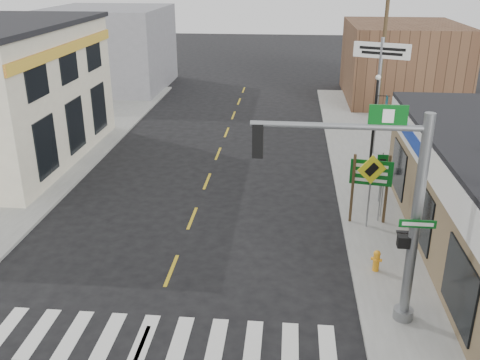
# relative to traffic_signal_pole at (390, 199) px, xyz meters

# --- Properties ---
(ground) EXTENTS (140.00, 140.00, 0.00)m
(ground) POSITION_rel_traffic_signal_pole_xyz_m (-6.46, -1.88, -3.83)
(ground) COLOR black
(ground) RESTS_ON ground
(sidewalk_right) EXTENTS (6.00, 38.00, 0.13)m
(sidewalk_right) POSITION_rel_traffic_signal_pole_xyz_m (2.54, 11.12, -3.77)
(sidewalk_right) COLOR gray
(sidewalk_right) RESTS_ON ground
(sidewalk_left) EXTENTS (6.00, 38.00, 0.13)m
(sidewalk_left) POSITION_rel_traffic_signal_pole_xyz_m (-15.46, 11.12, -3.77)
(sidewalk_left) COLOR gray
(sidewalk_left) RESTS_ON ground
(center_line) EXTENTS (0.12, 56.00, 0.01)m
(center_line) POSITION_rel_traffic_signal_pole_xyz_m (-6.46, 6.12, -3.83)
(center_line) COLOR gold
(center_line) RESTS_ON ground
(crosswalk) EXTENTS (11.00, 2.20, 0.01)m
(crosswalk) POSITION_rel_traffic_signal_pole_xyz_m (-6.46, -1.48, -3.83)
(crosswalk) COLOR silver
(crosswalk) RESTS_ON ground
(bldg_distant_right) EXTENTS (8.00, 10.00, 5.60)m
(bldg_distant_right) POSITION_rel_traffic_signal_pole_xyz_m (5.54, 28.12, -1.03)
(bldg_distant_right) COLOR brown
(bldg_distant_right) RESTS_ON ground
(bldg_distant_left) EXTENTS (9.00, 10.00, 6.40)m
(bldg_distant_left) POSITION_rel_traffic_signal_pole_xyz_m (-17.46, 30.12, -0.63)
(bldg_distant_left) COLOR gray
(bldg_distant_left) RESTS_ON ground
(traffic_signal_pole) EXTENTS (4.91, 0.38, 6.21)m
(traffic_signal_pole) POSITION_rel_traffic_signal_pole_xyz_m (0.00, 0.00, 0.00)
(traffic_signal_pole) COLOR gray
(traffic_signal_pole) RESTS_ON sidewalk_right
(guide_sign) EXTENTS (1.59, 0.13, 2.78)m
(guide_sign) POSITION_rel_traffic_signal_pole_xyz_m (0.48, 6.17, -1.90)
(guide_sign) COLOR #4B3923
(guide_sign) RESTS_ON sidewalk_right
(fire_hydrant) EXTENTS (0.23, 0.23, 0.74)m
(fire_hydrant) POSITION_rel_traffic_signal_pole_xyz_m (0.32, 2.54, -3.30)
(fire_hydrant) COLOR orange
(fire_hydrant) RESTS_ON sidewalk_right
(ped_crossing_sign) EXTENTS (1.14, 0.08, 2.93)m
(ped_crossing_sign) POSITION_rel_traffic_signal_pole_xyz_m (0.42, 5.76, -1.71)
(ped_crossing_sign) COLOR gray
(ped_crossing_sign) RESTS_ON sidewalk_right
(lamp_post) EXTENTS (0.62, 0.49, 4.78)m
(lamp_post) POSITION_rel_traffic_signal_pole_xyz_m (1.33, 11.58, -0.92)
(lamp_post) COLOR black
(lamp_post) RESTS_ON sidewalk_right
(dance_center_sign) EXTENTS (2.85, 0.18, 6.05)m
(dance_center_sign) POSITION_rel_traffic_signal_pole_xyz_m (1.83, 14.71, 0.92)
(dance_center_sign) COLOR gray
(dance_center_sign) RESTS_ON sidewalk_right
(utility_pole_far) EXTENTS (1.61, 0.24, 9.26)m
(utility_pole_far) POSITION_rel_traffic_signal_pole_xyz_m (3.04, 21.63, 1.05)
(utility_pole_far) COLOR #41281F
(utility_pole_far) RESTS_ON sidewalk_right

